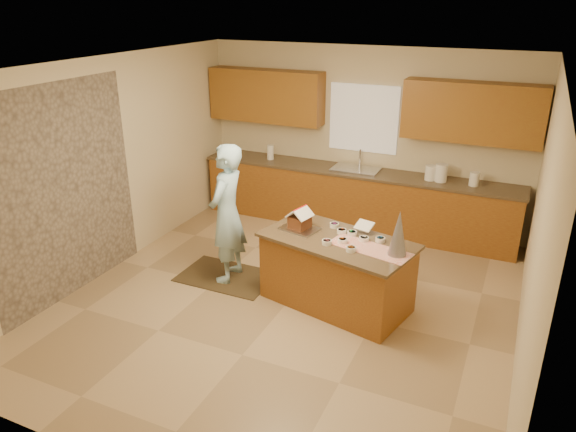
# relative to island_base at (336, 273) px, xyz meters

# --- Properties ---
(floor) EXTENTS (5.50, 5.50, 0.00)m
(floor) POSITION_rel_island_base_xyz_m (-0.52, -0.19, -0.40)
(floor) COLOR tan
(floor) RESTS_ON ground
(ceiling) EXTENTS (5.50, 5.50, 0.00)m
(ceiling) POSITION_rel_island_base_xyz_m (-0.52, -0.19, 2.30)
(ceiling) COLOR silver
(ceiling) RESTS_ON floor
(wall_back) EXTENTS (5.50, 5.50, 0.00)m
(wall_back) POSITION_rel_island_base_xyz_m (-0.52, 2.56, 0.95)
(wall_back) COLOR beige
(wall_back) RESTS_ON floor
(wall_front) EXTENTS (5.50, 5.50, 0.00)m
(wall_front) POSITION_rel_island_base_xyz_m (-0.52, -2.94, 0.95)
(wall_front) COLOR beige
(wall_front) RESTS_ON floor
(wall_left) EXTENTS (5.50, 5.50, 0.00)m
(wall_left) POSITION_rel_island_base_xyz_m (-3.02, -0.19, 0.95)
(wall_left) COLOR beige
(wall_left) RESTS_ON floor
(wall_right) EXTENTS (5.50, 5.50, 0.00)m
(wall_right) POSITION_rel_island_base_xyz_m (1.98, -0.19, 0.95)
(wall_right) COLOR beige
(wall_right) RESTS_ON floor
(stone_accent) EXTENTS (0.00, 2.50, 2.50)m
(stone_accent) POSITION_rel_island_base_xyz_m (-3.00, -0.99, 0.85)
(stone_accent) COLOR gray
(stone_accent) RESTS_ON wall_left
(window_curtain) EXTENTS (1.05, 0.03, 1.00)m
(window_curtain) POSITION_rel_island_base_xyz_m (-0.52, 2.53, 1.25)
(window_curtain) COLOR white
(window_curtain) RESTS_ON wall_back
(back_counter_base) EXTENTS (4.80, 0.60, 0.88)m
(back_counter_base) POSITION_rel_island_base_xyz_m (-0.52, 2.26, 0.04)
(back_counter_base) COLOR brown
(back_counter_base) RESTS_ON floor
(back_counter_top) EXTENTS (4.85, 0.63, 0.04)m
(back_counter_top) POSITION_rel_island_base_xyz_m (-0.52, 2.26, 0.50)
(back_counter_top) COLOR brown
(back_counter_top) RESTS_ON back_counter_base
(upper_cabinet_left) EXTENTS (1.85, 0.35, 0.80)m
(upper_cabinet_left) POSITION_rel_island_base_xyz_m (-2.07, 2.38, 1.50)
(upper_cabinet_left) COLOR olive
(upper_cabinet_left) RESTS_ON wall_back
(upper_cabinet_right) EXTENTS (1.85, 0.35, 0.80)m
(upper_cabinet_right) POSITION_rel_island_base_xyz_m (1.03, 2.38, 1.50)
(upper_cabinet_right) COLOR olive
(upper_cabinet_right) RESTS_ON wall_back
(sink) EXTENTS (0.70, 0.45, 0.12)m
(sink) POSITION_rel_island_base_xyz_m (-0.52, 2.26, 0.49)
(sink) COLOR silver
(sink) RESTS_ON back_counter_top
(faucet) EXTENTS (0.03, 0.03, 0.28)m
(faucet) POSITION_rel_island_base_xyz_m (-0.52, 2.44, 0.66)
(faucet) COLOR silver
(faucet) RESTS_ON back_counter_top
(island_base) EXTENTS (1.77, 1.16, 0.79)m
(island_base) POSITION_rel_island_base_xyz_m (0.00, 0.00, 0.00)
(island_base) COLOR brown
(island_base) RESTS_ON floor
(island_top) EXTENTS (1.85, 1.25, 0.04)m
(island_top) POSITION_rel_island_base_xyz_m (-0.00, 0.00, 0.42)
(island_top) COLOR brown
(island_top) RESTS_ON island_base
(table_runner) EXTENTS (0.95, 0.52, 0.01)m
(table_runner) POSITION_rel_island_base_xyz_m (0.40, -0.09, 0.44)
(table_runner) COLOR red
(table_runner) RESTS_ON island_top
(baking_tray) EXTENTS (0.47, 0.39, 0.02)m
(baking_tray) POSITION_rel_island_base_xyz_m (-0.49, 0.07, 0.44)
(baking_tray) COLOR silver
(baking_tray) RESTS_ON island_top
(cookbook) EXTENTS (0.23, 0.20, 0.09)m
(cookbook) POSITION_rel_island_base_xyz_m (0.21, 0.30, 0.51)
(cookbook) COLOR white
(cookbook) RESTS_ON island_top
(tinsel_tree) EXTENTS (0.24, 0.24, 0.50)m
(tinsel_tree) POSITION_rel_island_base_xyz_m (0.70, -0.12, 0.68)
(tinsel_tree) COLOR #ADADB9
(tinsel_tree) RESTS_ON island_top
(rug) EXTENTS (1.19, 0.77, 0.01)m
(rug) POSITION_rel_island_base_xyz_m (-1.49, 0.03, -0.39)
(rug) COLOR black
(rug) RESTS_ON floor
(boy) EXTENTS (0.47, 0.67, 1.75)m
(boy) POSITION_rel_island_base_xyz_m (-1.44, 0.03, 0.49)
(boy) COLOR #9DC9DF
(boy) RESTS_ON rug
(canister_a) EXTENTS (0.15, 0.15, 0.21)m
(canister_a) POSITION_rel_island_base_xyz_m (0.58, 2.26, 0.63)
(canister_a) COLOR white
(canister_a) RESTS_ON back_counter_top
(canister_b) EXTENTS (0.17, 0.17, 0.25)m
(canister_b) POSITION_rel_island_base_xyz_m (0.73, 2.26, 0.65)
(canister_b) COLOR white
(canister_b) RESTS_ON back_counter_top
(canister_c) EXTENTS (0.13, 0.13, 0.19)m
(canister_c) POSITION_rel_island_base_xyz_m (1.18, 2.26, 0.62)
(canister_c) COLOR white
(canister_c) RESTS_ON back_counter_top
(paper_towel) EXTENTS (0.11, 0.11, 0.23)m
(paper_towel) POSITION_rel_island_base_xyz_m (-1.95, 2.26, 0.64)
(paper_towel) COLOR white
(paper_towel) RESTS_ON back_counter_top
(gingerbread_house) EXTENTS (0.30, 0.30, 0.25)m
(gingerbread_house) POSITION_rel_island_base_xyz_m (-0.49, 0.07, 0.55)
(gingerbread_house) COLOR #563116
(gingerbread_house) RESTS_ON baking_tray
(candy_bowls) EXTENTS (0.71, 0.64, 0.05)m
(candy_bowls) POSITION_rel_island_base_xyz_m (0.12, 0.04, 0.46)
(candy_bowls) COLOR #E15427
(candy_bowls) RESTS_ON island_top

